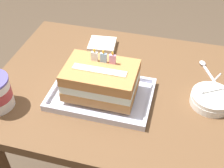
{
  "coord_description": "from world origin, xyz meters",
  "views": [
    {
      "loc": [
        0.17,
        -0.76,
        1.41
      ],
      "look_at": [
        -0.03,
        -0.04,
        0.74
      ],
      "focal_mm": 46.63,
      "sensor_mm": 36.0,
      "label": 1
    }
  ],
  "objects_px": {
    "napkin_pile": "(102,45)",
    "serving_spoon_near_tray": "(205,66)",
    "bowl_stack": "(211,99)",
    "foil_tray": "(101,95)",
    "birthday_cake": "(101,80)"
  },
  "relations": [
    {
      "from": "napkin_pile",
      "to": "serving_spoon_near_tray",
      "type": "bearing_deg",
      "value": -3.81
    },
    {
      "from": "serving_spoon_near_tray",
      "to": "napkin_pile",
      "type": "xyz_separation_m",
      "value": [
        -0.42,
        0.03,
        0.01
      ]
    },
    {
      "from": "bowl_stack",
      "to": "napkin_pile",
      "type": "distance_m",
      "value": 0.5
    },
    {
      "from": "serving_spoon_near_tray",
      "to": "napkin_pile",
      "type": "height_order",
      "value": "napkin_pile"
    },
    {
      "from": "foil_tray",
      "to": "birthday_cake",
      "type": "relative_size",
      "value": 1.47
    },
    {
      "from": "birthday_cake",
      "to": "napkin_pile",
      "type": "relative_size",
      "value": 1.95
    },
    {
      "from": "bowl_stack",
      "to": "serving_spoon_near_tray",
      "type": "relative_size",
      "value": 1.06
    },
    {
      "from": "napkin_pile",
      "to": "bowl_stack",
      "type": "bearing_deg",
      "value": -26.74
    },
    {
      "from": "birthday_cake",
      "to": "serving_spoon_near_tray",
      "type": "xyz_separation_m",
      "value": [
        0.34,
        0.26,
        -0.07
      ]
    },
    {
      "from": "foil_tray",
      "to": "bowl_stack",
      "type": "height_order",
      "value": "bowl_stack"
    },
    {
      "from": "birthday_cake",
      "to": "serving_spoon_near_tray",
      "type": "height_order",
      "value": "birthday_cake"
    },
    {
      "from": "birthday_cake",
      "to": "napkin_pile",
      "type": "xyz_separation_m",
      "value": [
        -0.08,
        0.29,
        -0.06
      ]
    },
    {
      "from": "foil_tray",
      "to": "serving_spoon_near_tray",
      "type": "relative_size",
      "value": 2.63
    },
    {
      "from": "foil_tray",
      "to": "napkin_pile",
      "type": "distance_m",
      "value": 0.3
    },
    {
      "from": "foil_tray",
      "to": "bowl_stack",
      "type": "distance_m",
      "value": 0.37
    }
  ]
}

